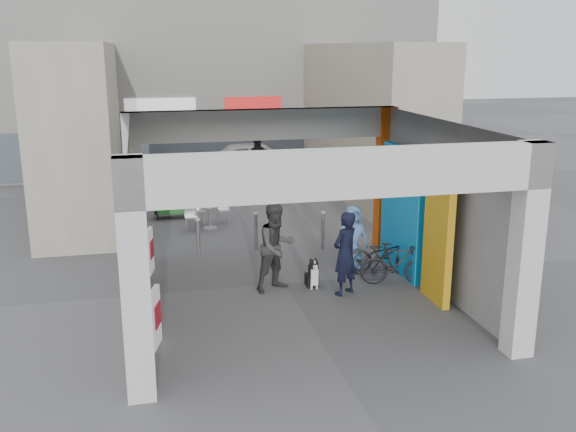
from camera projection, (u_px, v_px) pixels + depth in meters
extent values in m
plane|color=#55555A|center=(284.00, 283.00, 13.65)|extent=(90.00, 90.00, 0.00)
cube|color=silver|center=(135.00, 282.00, 8.78)|extent=(0.40, 0.40, 3.50)
cube|color=silver|center=(135.00, 190.00, 14.43)|extent=(0.40, 0.40, 3.50)
cube|color=silver|center=(525.00, 252.00, 10.10)|extent=(0.40, 0.40, 3.50)
cube|color=#D04E0C|center=(385.00, 178.00, 15.75)|extent=(0.40, 0.40, 3.50)
plane|color=silver|center=(135.00, 225.00, 11.61)|extent=(0.00, 6.40, 6.40)
plane|color=#9B9CA0|center=(440.00, 207.00, 12.92)|extent=(0.00, 6.40, 6.40)
cube|color=#0D8ADD|center=(402.00, 210.00, 14.08)|extent=(0.15, 2.00, 2.80)
cube|color=gold|center=(438.00, 233.00, 12.38)|extent=(0.15, 1.00, 2.80)
plane|color=beige|center=(296.00, 124.00, 11.82)|extent=(6.40, 6.40, 0.00)
cube|color=silver|center=(264.00, 124.00, 14.78)|extent=(6.40, 0.30, 0.70)
cube|color=silver|center=(347.00, 173.00, 9.04)|extent=(6.40, 0.30, 0.70)
cube|color=silver|center=(263.00, 126.00, 14.96)|extent=(4.20, 0.05, 0.55)
cube|color=silver|center=(207.00, 70.00, 25.82)|extent=(18.00, 4.00, 8.00)
cube|color=#515966|center=(216.00, 151.00, 24.65)|extent=(16.20, 0.06, 1.80)
cube|color=white|center=(160.00, 105.00, 23.77)|extent=(2.60, 0.06, 0.50)
cube|color=red|center=(253.00, 103.00, 24.53)|extent=(2.20, 0.06, 0.50)
cube|color=#ACA58E|center=(81.00, 129.00, 19.09)|extent=(2.00, 9.00, 5.00)
cube|color=#ACA58E|center=(367.00, 122.00, 21.07)|extent=(2.00, 9.00, 5.00)
cylinder|color=#969A9F|center=(198.00, 237.00, 15.51)|extent=(0.09, 0.09, 0.87)
cylinder|color=#969A9F|center=(256.00, 231.00, 15.86)|extent=(0.09, 0.09, 0.92)
cylinder|color=#969A9F|center=(323.00, 230.00, 15.94)|extent=(0.09, 0.09, 0.92)
cube|color=silver|center=(155.00, 318.00, 10.69)|extent=(0.21, 0.55, 1.00)
cube|color=red|center=(157.00, 315.00, 10.69)|extent=(0.13, 0.38, 0.40)
cube|color=silver|center=(150.00, 251.00, 14.19)|extent=(0.18, 0.56, 1.00)
cube|color=red|center=(151.00, 249.00, 14.18)|extent=(0.11, 0.39, 0.40)
cylinder|color=#A8A8AD|center=(210.00, 217.00, 17.77)|extent=(0.05, 0.05, 0.64)
cylinder|color=#A8A8AD|center=(210.00, 228.00, 17.85)|extent=(0.39, 0.39, 0.02)
cylinder|color=#A8A8AD|center=(210.00, 206.00, 17.69)|extent=(0.62, 0.62, 0.04)
cube|color=#A8A8AD|center=(191.00, 224.00, 17.52)|extent=(0.34, 0.34, 0.40)
cube|color=#A8A8AD|center=(190.00, 208.00, 17.56)|extent=(0.34, 0.04, 0.40)
cube|color=#A8A8AD|center=(224.00, 216.00, 18.31)|extent=(0.34, 0.34, 0.40)
cube|color=#A8A8AD|center=(223.00, 202.00, 18.36)|extent=(0.34, 0.04, 0.40)
cube|color=#A8A8AD|center=(199.00, 217.00, 18.24)|extent=(0.34, 0.34, 0.40)
cube|color=#A8A8AD|center=(198.00, 202.00, 18.29)|extent=(0.34, 0.04, 0.40)
cube|color=black|center=(173.00, 213.00, 18.89)|extent=(1.08, 0.54, 0.27)
cube|color=#1B5F24|center=(173.00, 210.00, 18.73)|extent=(0.90, 0.31, 0.16)
cube|color=#1B5F24|center=(172.00, 203.00, 18.81)|extent=(0.90, 0.31, 0.16)
cube|color=#1B5F24|center=(172.00, 196.00, 18.89)|extent=(0.90, 0.31, 0.16)
cube|color=#1B5F24|center=(258.00, 198.00, 20.80)|extent=(0.51, 0.44, 0.28)
cube|color=navy|center=(258.00, 189.00, 20.73)|extent=(0.51, 0.44, 0.28)
cube|color=black|center=(312.00, 280.00, 13.50)|extent=(0.25, 0.33, 0.25)
cube|color=black|center=(313.00, 274.00, 13.33)|extent=(0.19, 0.16, 0.37)
cube|color=white|center=(315.00, 277.00, 13.25)|extent=(0.15, 0.03, 0.35)
cylinder|color=white|center=(312.00, 283.00, 13.29)|extent=(0.04, 0.04, 0.29)
cylinder|color=white|center=(317.00, 282.00, 13.31)|extent=(0.04, 0.04, 0.29)
sphere|color=black|center=(314.00, 264.00, 13.25)|extent=(0.19, 0.19, 0.19)
cube|color=white|center=(315.00, 267.00, 13.16)|extent=(0.08, 0.12, 0.06)
cone|color=black|center=(311.00, 259.00, 13.25)|extent=(0.07, 0.07, 0.08)
cone|color=black|center=(316.00, 259.00, 13.28)|extent=(0.07, 0.07, 0.08)
imported|color=black|center=(345.00, 253.00, 12.87)|extent=(0.75, 0.68, 1.72)
imported|color=#39393B|center=(277.00, 247.00, 13.11)|extent=(1.09, 0.99, 1.83)
imported|color=#6086BB|center=(352.00, 237.00, 14.43)|extent=(0.74, 0.51, 1.46)
imported|color=black|center=(258.00, 163.00, 22.21)|extent=(1.23, 0.82, 1.95)
imported|color=black|center=(384.00, 254.00, 14.19)|extent=(1.72, 0.78, 0.87)
imported|color=black|center=(396.00, 263.00, 13.50)|extent=(1.59, 0.77, 0.92)
imported|color=white|center=(257.00, 159.00, 24.59)|extent=(4.17, 1.75, 1.41)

